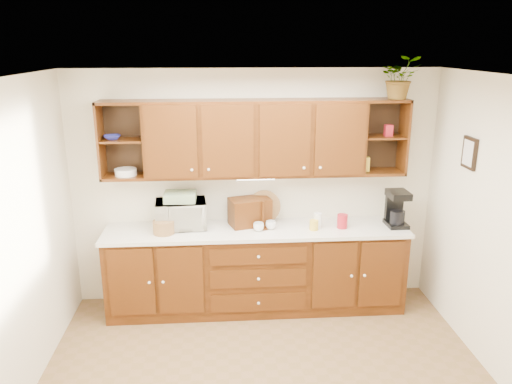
{
  "coord_description": "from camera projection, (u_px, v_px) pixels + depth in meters",
  "views": [
    {
      "loc": [
        -0.36,
        -3.55,
        2.84
      ],
      "look_at": [
        -0.02,
        1.15,
        1.43
      ],
      "focal_mm": 35.0,
      "sensor_mm": 36.0,
      "label": 1
    }
  ],
  "objects": [
    {
      "name": "wine_bottle",
      "position": [
        235.0,
        213.0,
        5.36
      ],
      "size": [
        0.09,
        0.09,
        0.3
      ],
      "primitive_type": "cylinder",
      "rotation": [
        0.0,
        0.0,
        0.35
      ],
      "color": "#103217",
      "rests_on": "countertop"
    },
    {
      "name": "bread_box",
      "position": [
        250.0,
        212.0,
        5.41
      ],
      "size": [
        0.48,
        0.37,
        0.3
      ],
      "primitive_type": "cube",
      "rotation": [
        0.0,
        0.0,
        0.28
      ],
      "color": "#341905",
      "rests_on": "countertop"
    },
    {
      "name": "upper_cabinets",
      "position": [
        256.0,
        138.0,
        5.21
      ],
      "size": [
        3.2,
        0.33,
        0.8
      ],
      "color": "#341905",
      "rests_on": "back_wall"
    },
    {
      "name": "canister_white",
      "position": [
        318.0,
        221.0,
        5.33
      ],
      "size": [
        0.09,
        0.09,
        0.17
      ],
      "primitive_type": "cylinder",
      "rotation": [
        0.0,
        0.0,
        -0.09
      ],
      "color": "white",
      "rests_on": "countertop"
    },
    {
      "name": "countertop",
      "position": [
        256.0,
        230.0,
        5.35
      ],
      "size": [
        3.24,
        0.64,
        0.04
      ],
      "primitive_type": "cube",
      "color": "silver",
      "rests_on": "base_cabinets"
    },
    {
      "name": "back_wall",
      "position": [
        254.0,
        188.0,
        5.53
      ],
      "size": [
        4.0,
        0.0,
        4.0
      ],
      "primitive_type": "plane",
      "rotation": [
        1.57,
        0.0,
        0.0
      ],
      "color": "#EFE6C9",
      "rests_on": "floor"
    },
    {
      "name": "plate_stack",
      "position": [
        126.0,
        172.0,
        5.2
      ],
      "size": [
        0.23,
        0.23,
        0.07
      ],
      "primitive_type": "cylinder",
      "rotation": [
        0.0,
        0.0,
        0.02
      ],
      "color": "white",
      "rests_on": "upper_cabinets"
    },
    {
      "name": "woven_tray",
      "position": [
        264.0,
        221.0,
        5.54
      ],
      "size": [
        0.37,
        0.14,
        0.36
      ],
      "primitive_type": "cylinder",
      "rotation": [
        1.36,
        0.0,
        -0.14
      ],
      "color": "olive",
      "rests_on": "countertop"
    },
    {
      "name": "framed_picture",
      "position": [
        470.0,
        153.0,
        4.7
      ],
      "size": [
        0.03,
        0.24,
        0.3
      ],
      "primitive_type": "cube",
      "color": "black",
      "rests_on": "right_wall"
    },
    {
      "name": "microwave",
      "position": [
        181.0,
        214.0,
        5.34
      ],
      "size": [
        0.56,
        0.4,
        0.29
      ],
      "primitive_type": "imported",
      "rotation": [
        0.0,
        0.0,
        0.08
      ],
      "color": "beige",
      "rests_on": "countertop"
    },
    {
      "name": "canister_red",
      "position": [
        342.0,
        221.0,
        5.34
      ],
      "size": [
        0.14,
        0.14,
        0.15
      ],
      "primitive_type": "cylinder",
      "rotation": [
        0.0,
        0.0,
        0.27
      ],
      "color": "#A81824",
      "rests_on": "countertop"
    },
    {
      "name": "canister_yellow",
      "position": [
        314.0,
        225.0,
        5.28
      ],
      "size": [
        0.1,
        0.1,
        0.11
      ],
      "primitive_type": "cylinder",
      "rotation": [
        0.0,
        0.0,
        -0.15
      ],
      "color": "gold",
      "rests_on": "countertop"
    },
    {
      "name": "pantry_box_yellow",
      "position": [
        365.0,
        164.0,
        5.37
      ],
      "size": [
        0.09,
        0.07,
        0.15
      ],
      "primitive_type": "cube",
      "rotation": [
        0.0,
        0.0,
        -0.05
      ],
      "color": "gold",
      "rests_on": "upper_cabinets"
    },
    {
      "name": "undercabinet_light",
      "position": [
        256.0,
        178.0,
        5.28
      ],
      "size": [
        0.4,
        0.05,
        0.02
      ],
      "primitive_type": "cube",
      "color": "white",
      "rests_on": "upper_cabinets"
    },
    {
      "name": "pantry_box_red",
      "position": [
        388.0,
        130.0,
        5.27
      ],
      "size": [
        0.08,
        0.07,
        0.12
      ],
      "primitive_type": "cube",
      "rotation": [
        0.0,
        0.0,
        0.0
      ],
      "color": "#A81824",
      "rests_on": "upper_cabinets"
    },
    {
      "name": "towel_stack",
      "position": [
        180.0,
        197.0,
        5.28
      ],
      "size": [
        0.34,
        0.25,
        0.1
      ],
      "primitive_type": "cube",
      "rotation": [
        0.0,
        0.0,
        -0.02
      ],
      "color": "#C6CB5F",
      "rests_on": "microwave"
    },
    {
      "name": "wicker_basket",
      "position": [
        164.0,
        227.0,
        5.18
      ],
      "size": [
        0.29,
        0.29,
        0.14
      ],
      "primitive_type": "cylinder",
      "rotation": [
        0.0,
        0.0,
        0.37
      ],
      "color": "olive",
      "rests_on": "countertop"
    },
    {
      "name": "mug_tree",
      "position": [
        263.0,
        224.0,
        5.32
      ],
      "size": [
        0.27,
        0.27,
        0.31
      ],
      "rotation": [
        0.0,
        0.0,
        -0.21
      ],
      "color": "#341905",
      "rests_on": "countertop"
    },
    {
      "name": "coffee_maker",
      "position": [
        396.0,
        209.0,
        5.39
      ],
      "size": [
        0.22,
        0.28,
        0.39
      ],
      "rotation": [
        0.0,
        0.0,
        0.03
      ],
      "color": "black",
      "rests_on": "countertop"
    },
    {
      "name": "base_cabinets",
      "position": [
        256.0,
        270.0,
        5.49
      ],
      "size": [
        3.2,
        0.6,
        0.9
      ],
      "primitive_type": "cube",
      "color": "#341905",
      "rests_on": "floor"
    },
    {
      "name": "left_wall",
      "position": [
        4.0,
        258.0,
        3.72
      ],
      "size": [
        0.0,
        3.5,
        3.5
      ],
      "primitive_type": "plane",
      "rotation": [
        1.57,
        0.0,
        1.57
      ],
      "color": "#EFE6C9",
      "rests_on": "floor"
    },
    {
      "name": "ceiling",
      "position": [
        271.0,
        79.0,
        3.49
      ],
      "size": [
        4.0,
        4.0,
        0.0
      ],
      "primitive_type": "plane",
      "rotation": [
        3.14,
        0.0,
        0.0
      ],
      "color": "white",
      "rests_on": "back_wall"
    },
    {
      "name": "bowl_stack",
      "position": [
        112.0,
        137.0,
        5.09
      ],
      "size": [
        0.21,
        0.21,
        0.04
      ],
      "primitive_type": "imported",
      "rotation": [
        0.0,
        0.0,
        0.21
      ],
      "color": "#282B94",
      "rests_on": "upper_cabinets"
    },
    {
      "name": "potted_plant",
      "position": [
        400.0,
        78.0,
        5.07
      ],
      "size": [
        0.43,
        0.39,
        0.44
      ],
      "primitive_type": "imported",
      "rotation": [
        0.0,
        0.0,
        -0.12
      ],
      "color": "#999999",
      "rests_on": "upper_cabinets"
    }
  ]
}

